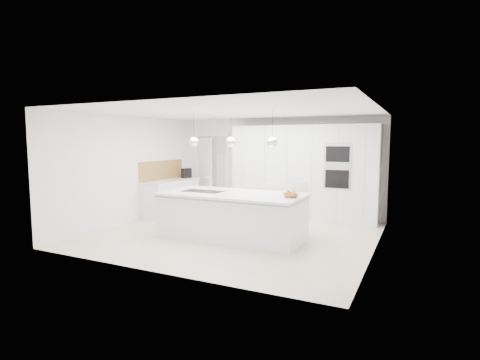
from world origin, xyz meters
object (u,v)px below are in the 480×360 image
at_px(island_base, 231,217).
at_px(bar_stool_right, 297,209).
at_px(espresso_machine, 186,173).
at_px(bar_stool_left, 268,208).
at_px(fruit_bowl, 291,195).

height_order(island_base, bar_stool_right, bar_stool_right).
xyz_separation_m(espresso_machine, bar_stool_right, (3.61, -1.34, -0.49)).
relative_size(bar_stool_left, bar_stool_right, 0.94).
xyz_separation_m(fruit_bowl, bar_stool_left, (-0.77, 0.78, -0.43)).
bearing_deg(bar_stool_right, island_base, -165.92).
height_order(island_base, espresso_machine, espresso_machine).
height_order(bar_stool_left, bar_stool_right, bar_stool_right).
distance_m(espresso_machine, bar_stool_left, 3.34).
xyz_separation_m(island_base, fruit_bowl, (1.22, 0.01, 0.51)).
height_order(island_base, bar_stool_left, bar_stool_left).
relative_size(fruit_bowl, espresso_machine, 1.13).
height_order(espresso_machine, bar_stool_left, espresso_machine).
bearing_deg(bar_stool_right, fruit_bowl, -105.08).
bearing_deg(bar_stool_left, espresso_machine, 134.18).
height_order(fruit_bowl, bar_stool_left, bar_stool_left).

